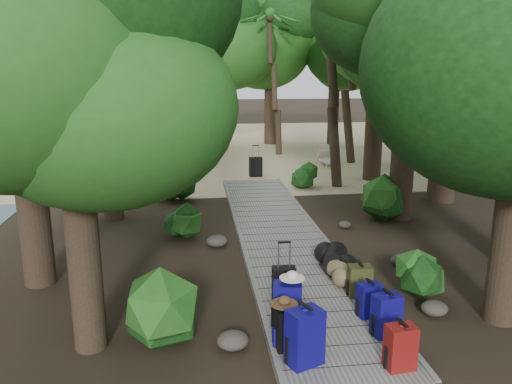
{
  "coord_description": "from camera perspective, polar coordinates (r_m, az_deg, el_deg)",
  "views": [
    {
      "loc": [
        -1.96,
        -10.12,
        3.89
      ],
      "look_at": [
        -0.5,
        1.62,
        1.0
      ],
      "focal_mm": 35.0,
      "sensor_mm": 36.0,
      "label": 1
    }
  ],
  "objects": [
    {
      "name": "ground",
      "position": [
        11.02,
        3.65,
        -6.98
      ],
      "size": [
        120.0,
        120.0,
        0.0
      ],
      "primitive_type": "plane",
      "color": "black",
      "rests_on": "ground"
    },
    {
      "name": "sand_beach",
      "position": [
        26.48,
        -2.78,
        5.29
      ],
      "size": [
        40.0,
        22.0,
        0.02
      ],
      "primitive_type": "cube",
      "color": "#CBB889",
      "rests_on": "ground"
    },
    {
      "name": "boardwalk",
      "position": [
        11.92,
        2.76,
        -5.03
      ],
      "size": [
        2.0,
        12.0,
        0.12
      ],
      "primitive_type": "cube",
      "color": "gray",
      "rests_on": "ground"
    },
    {
      "name": "backpack_left_a",
      "position": [
        6.8,
        5.59,
        -15.87
      ],
      "size": [
        0.54,
        0.47,
        0.85
      ],
      "primitive_type": null,
      "rotation": [
        0.0,
        0.0,
        0.42
      ],
      "color": "#0C057F",
      "rests_on": "boardwalk"
    },
    {
      "name": "backpack_left_b",
      "position": [
        7.16,
        3.62,
        -15.05
      ],
      "size": [
        0.41,
        0.33,
        0.66
      ],
      "primitive_type": null,
      "rotation": [
        0.0,
        0.0,
        0.23
      ],
      "color": "black",
      "rests_on": "boardwalk"
    },
    {
      "name": "backpack_left_c",
      "position": [
        7.66,
        3.6,
        -12.51
      ],
      "size": [
        0.47,
        0.37,
        0.78
      ],
      "primitive_type": null,
      "rotation": [
        0.0,
        0.0,
        -0.19
      ],
      "color": "#0C057F",
      "rests_on": "boardwalk"
    },
    {
      "name": "backpack_right_a",
      "position": [
        6.97,
        16.2,
        -16.44
      ],
      "size": [
        0.4,
        0.3,
        0.66
      ],
      "primitive_type": null,
      "rotation": [
        0.0,
        0.0,
        0.11
      ],
      "color": "maroon",
      "rests_on": "boardwalk"
    },
    {
      "name": "backpack_right_b",
      "position": [
        7.68,
        14.68,
        -13.24
      ],
      "size": [
        0.43,
        0.34,
        0.7
      ],
      "primitive_type": null,
      "rotation": [
        0.0,
        0.0,
        0.2
      ],
      "color": "#0C057F",
      "rests_on": "boardwalk"
    },
    {
      "name": "backpack_right_c",
      "position": [
        8.19,
        12.8,
        -11.76
      ],
      "size": [
        0.38,
        0.3,
        0.59
      ],
      "primitive_type": null,
      "rotation": [
        0.0,
        0.0,
        0.17
      ],
      "color": "#0C057F",
      "rests_on": "boardwalk"
    },
    {
      "name": "backpack_right_d",
      "position": [
        8.84,
        11.77,
        -9.72
      ],
      "size": [
        0.41,
        0.31,
        0.6
      ],
      "primitive_type": null,
      "rotation": [
        0.0,
        0.0,
        -0.08
      ],
      "color": "#3B3A18",
      "rests_on": "boardwalk"
    },
    {
      "name": "duffel_right_khaki",
      "position": [
        9.39,
        10.07,
        -8.95
      ],
      "size": [
        0.57,
        0.66,
        0.37
      ],
      "primitive_type": null,
      "rotation": [
        0.0,
        0.0,
        0.45
      ],
      "color": "olive",
      "rests_on": "boardwalk"
    },
    {
      "name": "duffel_right_black",
      "position": [
        9.82,
        9.08,
        -7.57
      ],
      "size": [
        0.66,
        0.84,
        0.46
      ],
      "primitive_type": null,
      "rotation": [
        0.0,
        0.0,
        -0.3
      ],
      "color": "black",
      "rests_on": "boardwalk"
    },
    {
      "name": "suitcase_on_boardwalk",
      "position": [
        8.5,
        3.2,
        -10.42
      ],
      "size": [
        0.39,
        0.22,
        0.59
      ],
      "primitive_type": null,
      "rotation": [
        0.0,
        0.0,
        -0.03
      ],
      "color": "black",
      "rests_on": "boardwalk"
    },
    {
      "name": "lone_suitcase_on_sand",
      "position": [
        18.66,
        -0.03,
        2.9
      ],
      "size": [
        0.49,
        0.32,
        0.73
      ],
      "primitive_type": null,
      "rotation": [
        0.0,
        0.0,
        0.12
      ],
      "color": "black",
      "rests_on": "sand_beach"
    },
    {
      "name": "hat_brown",
      "position": [
        6.98,
        3.25,
        -12.24
      ],
      "size": [
        0.39,
        0.39,
        0.12
      ],
      "primitive_type": null,
      "color": "#51351E",
      "rests_on": "backpack_left_b"
    },
    {
      "name": "hat_white",
      "position": [
        7.48,
        4.15,
        -9.37
      ],
      "size": [
        0.38,
        0.38,
        0.13
      ],
      "primitive_type": null,
      "color": "silver",
      "rests_on": "backpack_left_c"
    },
    {
      "name": "kayak",
      "position": [
        20.57,
        -10.0,
        3.11
      ],
      "size": [
        1.2,
        3.12,
        0.3
      ],
      "primitive_type": "ellipsoid",
      "rotation": [
        0.0,
        0.0,
        -0.18
      ],
      "color": "#AA150E",
      "rests_on": "sand_beach"
    },
    {
      "name": "sun_lounger",
      "position": [
        21.1,
        8.34,
        3.8
      ],
      "size": [
        0.62,
        1.77,
        0.56
      ],
      "primitive_type": null,
      "rotation": [
        0.0,
        0.0,
        0.03
      ],
      "color": "silver",
      "rests_on": "sand_beach"
    },
    {
      "name": "tree_right_c",
      "position": [
        13.5,
        17.25,
        15.42
      ],
      "size": [
        5.12,
        5.12,
        8.86
      ],
      "primitive_type": null,
      "color": "black",
      "rests_on": "ground"
    },
    {
      "name": "tree_right_d",
      "position": [
        15.94,
        22.09,
        19.5
      ],
      "size": [
        6.28,
        6.28,
        11.51
      ],
      "primitive_type": null,
      "color": "black",
      "rests_on": "ground"
    },
    {
      "name": "tree_right_e",
      "position": [
        18.33,
        13.84,
        15.64
      ],
      "size": [
        5.14,
        5.14,
        9.24
      ],
      "primitive_type": null,
      "color": "black",
      "rests_on": "ground"
    },
    {
      "name": "tree_right_f",
      "position": [
        21.21,
        17.56,
        17.03
      ],
      "size": [
        5.97,
        5.97,
        10.67
      ],
      "primitive_type": null,
      "color": "black",
      "rests_on": "ground"
    },
    {
      "name": "tree_left_a",
      "position": [
        6.94,
        -20.26,
        7.5
      ],
      "size": [
        3.89,
        3.89,
        6.48
      ],
      "primitive_type": null,
      "color": "black",
      "rests_on": "ground"
    },
    {
      "name": "tree_left_b",
      "position": [
        9.6,
        -25.62,
        12.97
      ],
      "size": [
        4.43,
        4.43,
        7.97
      ],
      "primitive_type": null,
      "color": "black",
      "rests_on": "ground"
    },
    {
      "name": "tree_left_c",
      "position": [
        13.49,
        -16.94,
        12.58
      ],
      "size": [
        4.32,
        4.32,
        7.51
      ],
      "primitive_type": null,
      "color": "black",
      "rests_on": "ground"
    },
    {
      "name": "tree_back_a",
      "position": [
        25.83,
        -5.15,
        15.43
      ],
      "size": [
        5.4,
        5.4,
        9.35
      ],
      "primitive_type": null,
      "color": "black",
      "rests_on": "ground"
    },
    {
      "name": "tree_back_b",
      "position": [
        26.97,
        1.73,
        15.78
      ],
      "size": [
        5.44,
        5.44,
        9.71
      ],
      "primitive_type": null,
      "color": "black",
      "rests_on": "ground"
    },
    {
      "name": "tree_back_c",
      "position": [
        27.23,
        9.03,
        14.19
      ],
      "size": [
        4.65,
        4.65,
        8.36
      ],
      "primitive_type": null,
      "color": "black",
      "rests_on": "ground"
    },
    {
      "name": "tree_back_d",
      "position": [
        24.39,
        -14.7,
        13.14
      ],
      "size": [
        4.58,
        4.58,
        7.64
      ],
      "primitive_type": null,
      "color": "black",
      "rests_on": "ground"
    },
    {
      "name": "palm_right_a",
      "position": [
        17.24,
        9.94,
        13.98
      ],
      "size": [
        4.72,
        4.72,
        8.05
      ],
      "primitive_type": null,
      "color": "#154112",
      "rests_on": "ground"
    },
    {
      "name": "palm_right_b",
      "position": [
        21.91,
        11.05,
        15.4
      ],
      "size": [
        4.78,
        4.78,
        9.24
      ],
      "primitive_type": null,
      "color": "#154112",
      "rests_on": "ground"
    },
    {
      "name": "palm_right_c",
      "position": [
        23.66,
        3.17,
        11.87
      ],
      "size": [
        3.94,
        3.94,
        6.26
      ],
      "primitive_type": null,
      "color": "#154112",
      "rests_on": "ground"
    },
    {
      "name": "palm_left_a",
      "position": [
        16.63,
        -17.42,
        11.91
      ],
      "size": [
        4.45,
        4.45,
        7.08
      ],
      "primitive_type": null,
      "color": "#154112",
      "rests_on": "ground"
    },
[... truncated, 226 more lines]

